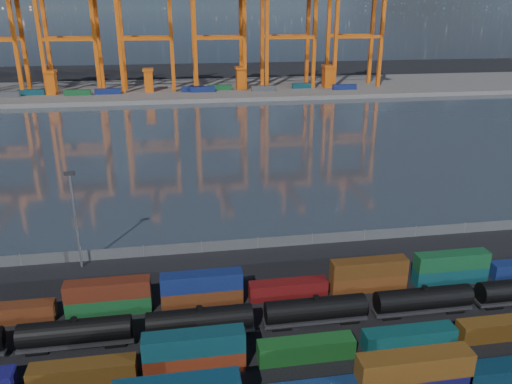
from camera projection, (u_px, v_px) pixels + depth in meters
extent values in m
plane|color=black|center=(294.00, 346.00, 63.29)|extent=(700.00, 700.00, 0.00)
plane|color=#2D3641|center=(218.00, 142.00, 160.50)|extent=(700.00, 700.00, 0.00)
cube|color=#514F4C|center=(200.00, 89.00, 257.36)|extent=(700.00, 70.00, 2.00)
cube|color=brown|center=(415.00, 365.00, 53.87)|extent=(12.73, 2.59, 2.76)
cube|color=#563611|center=(83.00, 373.00, 56.81)|extent=(11.92, 2.42, 2.58)
cube|color=maroon|center=(195.00, 361.00, 58.74)|extent=(11.92, 2.42, 2.58)
cube|color=#0C373F|center=(194.00, 343.00, 57.84)|extent=(11.92, 2.42, 2.58)
cube|color=#16531D|center=(306.00, 349.00, 60.79)|extent=(11.92, 2.42, 2.58)
cube|color=#0C3F40|center=(409.00, 338.00, 62.82)|extent=(11.92, 2.42, 2.58)
cube|color=#5D3B12|center=(502.00, 328.00, 64.77)|extent=(11.92, 2.42, 2.58)
cube|color=#5A2812|center=(11.00, 313.00, 67.96)|extent=(11.66, 2.37, 2.53)
cube|color=#134A22|center=(109.00, 305.00, 69.95)|extent=(11.66, 2.37, 2.53)
cube|color=#552011|center=(107.00, 289.00, 69.07)|extent=(11.66, 2.37, 2.53)
cube|color=#572811|center=(202.00, 297.00, 71.92)|extent=(11.66, 2.37, 2.53)
cube|color=navy|center=(202.00, 281.00, 71.05)|extent=(11.66, 2.37, 2.53)
cube|color=#5E0E0E|center=(288.00, 289.00, 73.85)|extent=(11.66, 2.37, 2.53)
cube|color=brown|center=(368.00, 282.00, 75.73)|extent=(11.66, 2.37, 2.53)
cube|color=#543010|center=(369.00, 267.00, 74.86)|extent=(11.66, 2.37, 2.53)
cube|color=#0E4249|center=(450.00, 275.00, 77.77)|extent=(11.66, 2.37, 2.53)
cube|color=#155029|center=(452.00, 260.00, 76.90)|extent=(11.66, 2.37, 2.53)
cylinder|color=black|center=(75.00, 331.00, 62.29)|extent=(13.66, 3.05, 3.05)
cylinder|color=black|center=(74.00, 320.00, 61.71)|extent=(0.84, 0.84, 0.53)
cube|color=black|center=(77.00, 342.00, 62.87)|extent=(14.19, 2.10, 0.42)
cube|color=black|center=(38.00, 349.00, 62.30)|extent=(2.63, 1.89, 0.63)
cube|color=black|center=(116.00, 341.00, 63.74)|extent=(2.63, 1.89, 0.63)
cylinder|color=black|center=(200.00, 319.00, 64.65)|extent=(13.66, 3.05, 3.05)
cylinder|color=black|center=(199.00, 308.00, 64.06)|extent=(0.84, 0.84, 0.53)
cube|color=black|center=(200.00, 330.00, 65.23)|extent=(14.19, 2.10, 0.42)
cube|color=black|center=(164.00, 337.00, 64.66)|extent=(2.63, 1.89, 0.63)
cube|color=black|center=(236.00, 330.00, 66.09)|extent=(2.63, 1.89, 0.63)
cylinder|color=black|center=(315.00, 309.00, 67.00)|extent=(13.66, 3.05, 3.05)
cylinder|color=black|center=(316.00, 298.00, 66.42)|extent=(0.84, 0.84, 0.53)
cube|color=black|center=(315.00, 319.00, 67.58)|extent=(14.19, 2.10, 0.42)
cube|color=black|center=(281.00, 325.00, 67.01)|extent=(2.63, 1.89, 0.63)
cube|color=black|center=(348.00, 319.00, 68.44)|extent=(2.63, 1.89, 0.63)
cylinder|color=black|center=(423.00, 298.00, 69.35)|extent=(13.66, 3.05, 3.05)
cylinder|color=black|center=(425.00, 288.00, 68.77)|extent=(0.84, 0.84, 0.53)
cube|color=black|center=(422.00, 309.00, 69.93)|extent=(14.19, 2.10, 0.42)
cube|color=black|center=(390.00, 314.00, 69.36)|extent=(2.63, 1.89, 0.63)
cube|color=black|center=(453.00, 308.00, 70.80)|extent=(2.63, 1.89, 0.63)
cube|color=black|center=(491.00, 304.00, 71.71)|extent=(2.63, 1.89, 0.63)
cube|color=#595B5E|center=(258.00, 243.00, 88.87)|extent=(160.00, 0.06, 2.00)
cylinder|color=slate|center=(21.00, 260.00, 82.76)|extent=(0.12, 0.12, 2.20)
cylinder|color=slate|center=(83.00, 255.00, 84.28)|extent=(0.12, 0.12, 2.20)
cylinder|color=slate|center=(143.00, 251.00, 85.80)|extent=(0.12, 0.12, 2.20)
cylinder|color=slate|center=(202.00, 247.00, 87.32)|extent=(0.12, 0.12, 2.20)
cylinder|color=slate|center=(258.00, 243.00, 88.83)|extent=(0.12, 0.12, 2.20)
cylinder|color=slate|center=(312.00, 239.00, 90.35)|extent=(0.12, 0.12, 2.20)
cylinder|color=slate|center=(365.00, 235.00, 91.87)|extent=(0.12, 0.12, 2.20)
cylinder|color=slate|center=(416.00, 231.00, 93.39)|extent=(0.12, 0.12, 2.20)
cylinder|color=slate|center=(465.00, 228.00, 94.91)|extent=(0.12, 0.12, 2.20)
cylinder|color=slate|center=(512.00, 224.00, 96.42)|extent=(0.12, 0.12, 2.20)
cylinder|color=slate|center=(76.00, 223.00, 80.04)|extent=(0.36, 0.36, 16.00)
cube|color=black|center=(69.00, 174.00, 77.16)|extent=(1.60, 0.40, 0.60)
cube|color=#D7570F|center=(15.00, 46.00, 225.95)|extent=(1.74, 1.74, 48.95)
cube|color=#D7570F|center=(23.00, 44.00, 238.04)|extent=(1.74, 1.74, 48.95)
cube|color=#D7570F|center=(41.00, 45.00, 227.63)|extent=(1.74, 1.74, 48.95)
cube|color=#D7570F|center=(48.00, 43.00, 239.72)|extent=(1.74, 1.74, 48.95)
cube|color=#D7570F|center=(95.00, 45.00, 231.27)|extent=(1.74, 1.74, 48.95)
cube|color=#D7570F|center=(99.00, 43.00, 243.35)|extent=(1.74, 1.74, 48.95)
cube|color=#D7570F|center=(68.00, 39.00, 228.60)|extent=(23.93, 1.52, 1.52)
cube|color=#D7570F|center=(73.00, 38.00, 240.69)|extent=(23.93, 1.52, 1.52)
cube|color=#D7570F|center=(120.00, 44.00, 232.95)|extent=(1.74, 1.74, 48.95)
cube|color=#D7570F|center=(122.00, 43.00, 245.03)|extent=(1.74, 1.74, 48.95)
cube|color=#D7570F|center=(172.00, 44.00, 236.58)|extent=(1.74, 1.74, 48.95)
cube|color=#D7570F|center=(171.00, 42.00, 248.67)|extent=(1.74, 1.74, 48.95)
cube|color=#D7570F|center=(145.00, 39.00, 233.92)|extent=(23.93, 1.52, 1.52)
cube|color=#D7570F|center=(147.00, 37.00, 246.00)|extent=(23.93, 1.52, 1.52)
cube|color=#D7570F|center=(195.00, 44.00, 238.26)|extent=(1.74, 1.74, 48.95)
cube|color=#D7570F|center=(194.00, 42.00, 250.35)|extent=(1.74, 1.74, 48.95)
cube|color=#D7570F|center=(245.00, 43.00, 241.89)|extent=(1.74, 1.74, 48.95)
cube|color=#D7570F|center=(241.00, 41.00, 253.98)|extent=(1.74, 1.74, 48.95)
cube|color=#D7570F|center=(220.00, 38.00, 239.23)|extent=(23.93, 1.52, 1.52)
cube|color=#D7570F|center=(217.00, 37.00, 251.32)|extent=(23.93, 1.52, 1.52)
cube|color=#D7570F|center=(267.00, 43.00, 243.58)|extent=(1.74, 1.74, 48.95)
cube|color=#D7570F|center=(262.00, 41.00, 255.66)|extent=(1.74, 1.74, 48.95)
cube|color=#D7570F|center=(314.00, 42.00, 247.21)|extent=(1.74, 1.74, 48.95)
cube|color=#D7570F|center=(308.00, 41.00, 259.29)|extent=(1.74, 1.74, 48.95)
cube|color=#D7570F|center=(291.00, 37.00, 244.54)|extent=(23.93, 1.52, 1.52)
cube|color=#D7570F|center=(285.00, 36.00, 256.63)|extent=(23.93, 1.52, 1.52)
cube|color=#D7570F|center=(336.00, 42.00, 248.89)|extent=(1.74, 1.74, 48.95)
cube|color=#D7570F|center=(328.00, 41.00, 260.97)|extent=(1.74, 1.74, 48.95)
cube|color=#D7570F|center=(381.00, 42.00, 252.52)|extent=(1.74, 1.74, 48.95)
cube|color=#D7570F|center=(371.00, 40.00, 264.61)|extent=(1.74, 1.74, 48.95)
cube|color=#D7570F|center=(359.00, 37.00, 249.86)|extent=(23.93, 1.52, 1.52)
cube|color=#D7570F|center=(350.00, 35.00, 261.94)|extent=(23.93, 1.52, 1.52)
cube|color=navy|center=(203.00, 89.00, 242.48)|extent=(12.00, 2.44, 2.60)
cube|color=navy|center=(344.00, 87.00, 249.74)|extent=(12.00, 2.44, 2.60)
cube|color=navy|center=(194.00, 89.00, 243.12)|extent=(12.00, 2.44, 2.60)
cube|color=#0C3842|center=(31.00, 92.00, 233.86)|extent=(12.00, 2.44, 2.60)
cube|color=#3F4244|center=(6.00, 94.00, 227.96)|extent=(12.00, 2.44, 2.60)
cube|color=#3F4244|center=(263.00, 88.00, 245.16)|extent=(12.00, 2.44, 2.60)
cube|color=#144C23|center=(78.00, 93.00, 233.17)|extent=(12.00, 2.44, 2.60)
cube|color=navy|center=(108.00, 91.00, 236.46)|extent=(12.00, 2.44, 2.60)
cube|color=#144C23|center=(219.00, 87.00, 248.24)|extent=(12.00, 2.44, 2.60)
cube|color=#0C3842|center=(304.00, 86.00, 254.17)|extent=(12.00, 2.44, 2.60)
cube|color=#D7570F|center=(52.00, 83.00, 235.40)|extent=(4.00, 6.00, 10.00)
cube|color=#D7570F|center=(50.00, 72.00, 233.49)|extent=(5.00, 7.00, 1.20)
cube|color=#D7570F|center=(149.00, 81.00, 242.23)|extent=(4.00, 6.00, 10.00)
cube|color=#D7570F|center=(148.00, 70.00, 240.32)|extent=(5.00, 7.00, 1.20)
cube|color=#D7570F|center=(240.00, 79.00, 249.06)|extent=(4.00, 6.00, 10.00)
cube|color=#D7570F|center=(240.00, 68.00, 247.16)|extent=(5.00, 7.00, 1.20)
cube|color=#D7570F|center=(327.00, 77.00, 255.89)|extent=(4.00, 6.00, 10.00)
cube|color=#D7570F|center=(328.00, 66.00, 253.99)|extent=(5.00, 7.00, 1.20)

